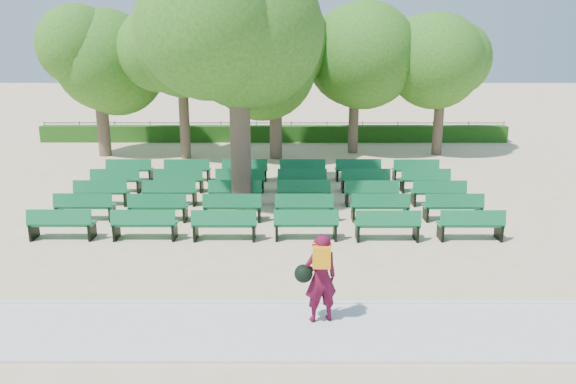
% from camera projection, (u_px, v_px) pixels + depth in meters
% --- Properties ---
extents(ground, '(120.00, 120.00, 0.00)m').
position_uv_depth(ground, '(262.00, 217.00, 18.00)').
color(ground, '#D1B58B').
extents(paving, '(30.00, 2.20, 0.06)m').
position_uv_depth(paving, '(245.00, 331.00, 10.84)').
color(paving, silver).
rests_on(paving, ground).
extents(curb, '(30.00, 0.12, 0.10)m').
position_uv_depth(curb, '(249.00, 303.00, 11.95)').
color(curb, silver).
rests_on(curb, ground).
extents(hedge, '(26.00, 0.70, 0.90)m').
position_uv_depth(hedge, '(274.00, 134.00, 31.40)').
color(hedge, '#1F4F14').
rests_on(hedge, ground).
extents(fence, '(26.00, 0.10, 1.02)m').
position_uv_depth(fence, '(274.00, 140.00, 31.90)').
color(fence, black).
rests_on(fence, ground).
extents(tree_line, '(21.80, 6.80, 7.04)m').
position_uv_depth(tree_line, '(272.00, 156.00, 27.65)').
color(tree_line, '#336D1D').
rests_on(tree_line, ground).
extents(bench_array, '(1.83, 0.60, 1.15)m').
position_uv_depth(bench_array, '(270.00, 202.00, 19.32)').
color(bench_array, '#126738').
rests_on(bench_array, ground).
extents(tree_among, '(5.44, 5.44, 7.61)m').
position_uv_depth(tree_among, '(238.00, 52.00, 17.71)').
color(tree_among, brown).
rests_on(tree_among, ground).
extents(person, '(0.90, 0.60, 1.81)m').
position_uv_depth(person, '(319.00, 277.00, 10.96)').
color(person, '#4E0B24').
rests_on(person, ground).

